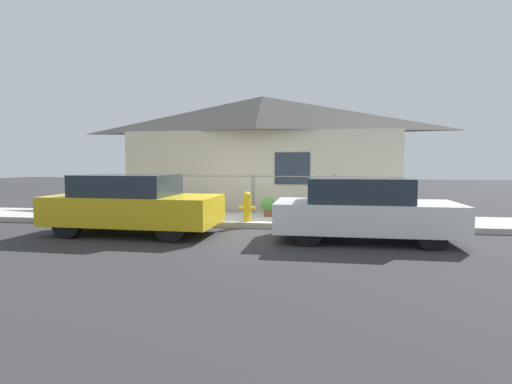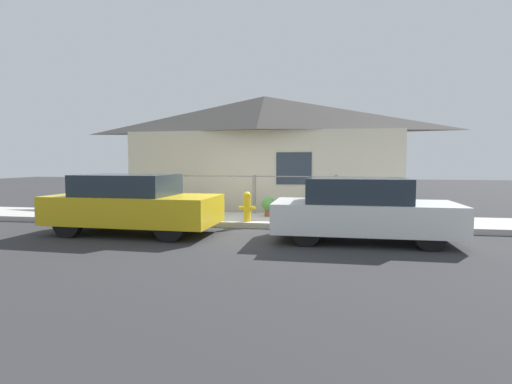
{
  "view_description": "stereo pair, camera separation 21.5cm",
  "coord_description": "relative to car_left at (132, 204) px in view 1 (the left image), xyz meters",
  "views": [
    {
      "loc": [
        1.9,
        -9.81,
        1.68
      ],
      "look_at": [
        0.34,
        0.3,
        0.9
      ],
      "focal_mm": 28.0,
      "sensor_mm": 36.0,
      "label": 1
    },
    {
      "loc": [
        2.11,
        -9.77,
        1.68
      ],
      "look_at": [
        0.34,
        0.3,
        0.9
      ],
      "focal_mm": 28.0,
      "sensor_mm": 36.0,
      "label": 2
    }
  ],
  "objects": [
    {
      "name": "car_right",
      "position": [
        5.18,
        -0.0,
        -0.04
      ],
      "size": [
        3.76,
        1.67,
        1.34
      ],
      "rotation": [
        0.0,
        0.0,
        -0.01
      ],
      "color": "white",
      "rests_on": "ground_plane"
    },
    {
      "name": "potted_plant_by_fence",
      "position": [
        -0.02,
        2.43,
        -0.17
      ],
      "size": [
        0.54,
        0.54,
        0.69
      ],
      "color": "slate",
      "rests_on": "sidewalk"
    },
    {
      "name": "house",
      "position": [
        2.33,
        4.89,
        2.38
      ],
      "size": [
        9.3,
        2.23,
        3.9
      ],
      "color": "beige",
      "rests_on": "ground_plane"
    },
    {
      "name": "fire_hydrant",
      "position": [
        2.44,
        1.45,
        -0.16
      ],
      "size": [
        0.43,
        0.19,
        0.77
      ],
      "color": "yellow",
      "rests_on": "sidewalk"
    },
    {
      "name": "ground_plane",
      "position": [
        2.33,
        1.19,
        -0.7
      ],
      "size": [
        60.0,
        60.0,
        0.0
      ],
      "primitive_type": "plane",
      "color": "#2D2D30"
    },
    {
      "name": "car_left",
      "position": [
        0.0,
        0.0,
        0.0
      ],
      "size": [
        3.94,
        1.82,
        1.38
      ],
      "rotation": [
        0.0,
        0.0,
        -0.03
      ],
      "color": "gold",
      "rests_on": "ground_plane"
    },
    {
      "name": "sidewalk",
      "position": [
        2.33,
        2.21,
        -0.63
      ],
      "size": [
        24.0,
        2.05,
        0.14
      ],
      "color": "#B2AFA8",
      "rests_on": "ground_plane"
    },
    {
      "name": "potted_plant_near_hydrant",
      "position": [
        2.86,
        2.43,
        -0.25
      ],
      "size": [
        0.4,
        0.4,
        0.55
      ],
      "color": "brown",
      "rests_on": "sidewalk"
    },
    {
      "name": "fence",
      "position": [
        2.33,
        3.09,
        0.07
      ],
      "size": [
        4.9,
        0.1,
        1.15
      ],
      "color": "gray",
      "rests_on": "sidewalk"
    }
  ]
}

